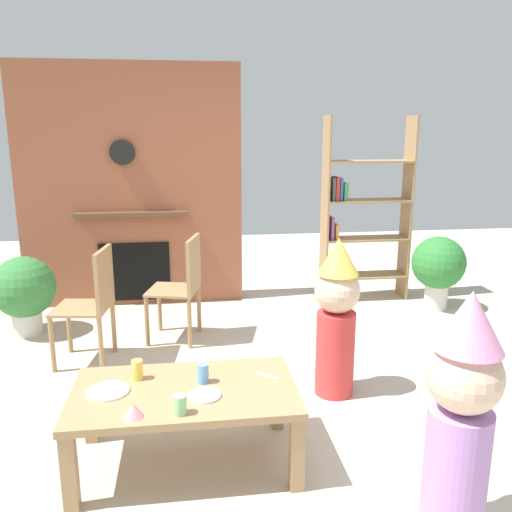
% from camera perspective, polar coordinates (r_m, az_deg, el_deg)
% --- Properties ---
extents(ground_plane, '(12.00, 12.00, 0.00)m').
position_cam_1_polar(ground_plane, '(3.31, -1.74, -18.59)').
color(ground_plane, '#BCB29E').
extents(brick_fireplace_feature, '(2.20, 0.28, 2.40)m').
position_cam_1_polar(brick_fireplace_feature, '(5.45, -13.37, 7.19)').
color(brick_fireplace_feature, '#935138').
rests_on(brick_fireplace_feature, ground_plane).
extents(bookshelf, '(0.90, 0.28, 1.90)m').
position_cam_1_polar(bookshelf, '(5.56, 11.11, 4.11)').
color(bookshelf, '#9E7A51').
rests_on(bookshelf, ground_plane).
extents(coffee_table, '(1.18, 0.66, 0.44)m').
position_cam_1_polar(coffee_table, '(2.89, -7.72, -15.25)').
color(coffee_table, '#9E7A51').
rests_on(coffee_table, ground_plane).
extents(paper_cup_near_left, '(0.06, 0.06, 0.10)m').
position_cam_1_polar(paper_cup_near_left, '(2.62, -8.27, -15.69)').
color(paper_cup_near_left, '#8CD18C').
rests_on(paper_cup_near_left, coffee_table).
extents(paper_cup_near_right, '(0.06, 0.06, 0.11)m').
position_cam_1_polar(paper_cup_near_right, '(2.98, -12.78, -11.96)').
color(paper_cup_near_right, '#F2CC4C').
rests_on(paper_cup_near_right, coffee_table).
extents(paper_cup_center, '(0.06, 0.06, 0.11)m').
position_cam_1_polar(paper_cup_center, '(2.89, -5.79, -12.56)').
color(paper_cup_center, '#669EE0').
rests_on(paper_cup_center, coffee_table).
extents(paper_plate_front, '(0.22, 0.22, 0.01)m').
position_cam_1_polar(paper_plate_front, '(2.91, -15.75, -13.95)').
color(paper_plate_front, white).
rests_on(paper_plate_front, coffee_table).
extents(paper_plate_rear, '(0.17, 0.17, 0.01)m').
position_cam_1_polar(paper_plate_rear, '(2.78, -5.63, -14.84)').
color(paper_plate_rear, white).
rests_on(paper_plate_rear, coffee_table).
extents(birthday_cake_slice, '(0.10, 0.10, 0.07)m').
position_cam_1_polar(birthday_cake_slice, '(2.64, -13.16, -16.02)').
color(birthday_cake_slice, pink).
rests_on(birthday_cake_slice, coffee_table).
extents(table_fork, '(0.12, 0.11, 0.01)m').
position_cam_1_polar(table_fork, '(2.97, 1.30, -12.89)').
color(table_fork, silver).
rests_on(table_fork, coffee_table).
extents(child_with_cone_hat, '(0.32, 0.32, 1.14)m').
position_cam_1_polar(child_with_cone_hat, '(2.47, 21.39, -15.53)').
color(child_with_cone_hat, '#B27FCC').
rests_on(child_with_cone_hat, ground_plane).
extents(child_in_pink, '(0.30, 0.30, 1.09)m').
position_cam_1_polar(child_in_pink, '(3.55, 8.73, -6.19)').
color(child_in_pink, '#D13838').
rests_on(child_in_pink, ground_plane).
extents(dining_chair_left, '(0.45, 0.45, 0.90)m').
position_cam_1_polar(dining_chair_left, '(4.18, -17.25, -4.50)').
color(dining_chair_left, '#9E7A51').
rests_on(dining_chair_left, ground_plane).
extents(dining_chair_middle, '(0.49, 0.49, 0.90)m').
position_cam_1_polar(dining_chair_middle, '(4.46, -7.90, -2.86)').
color(dining_chair_middle, '#9E7A51').
rests_on(dining_chair_middle, ground_plane).
extents(potted_plant_tall, '(0.52, 0.52, 0.74)m').
position_cam_1_polar(potted_plant_tall, '(5.51, 19.20, -0.99)').
color(potted_plant_tall, beige).
rests_on(potted_plant_tall, ground_plane).
extents(potted_plant_short, '(0.54, 0.54, 0.70)m').
position_cam_1_polar(potted_plant_short, '(5.00, -23.88, -3.38)').
color(potted_plant_short, beige).
rests_on(potted_plant_short, ground_plane).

